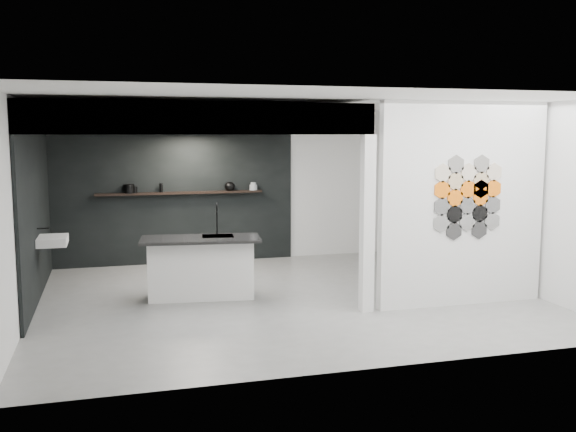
{
  "coord_description": "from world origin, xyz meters",
  "views": [
    {
      "loc": [
        -2.44,
        -8.77,
        2.35
      ],
      "look_at": [
        0.1,
        0.3,
        1.15
      ],
      "focal_mm": 40.0,
      "sensor_mm": 36.0,
      "label": 1
    }
  ],
  "objects_px": {
    "glass_bowl": "(253,187)",
    "glass_vase": "(253,186)",
    "partition_panel": "(463,204)",
    "stockpot": "(129,189)",
    "bottle_dark": "(161,188)",
    "wall_basin": "(53,241)",
    "utensil_cup": "(135,190)",
    "kettle": "(230,186)",
    "kitchen_island": "(201,267)"
  },
  "relations": [
    {
      "from": "kitchen_island",
      "to": "glass_bowl",
      "type": "xyz_separation_m",
      "value": [
        1.35,
        2.55,
        0.91
      ]
    },
    {
      "from": "stockpot",
      "to": "bottle_dark",
      "type": "bearing_deg",
      "value": 0.0
    },
    {
      "from": "kitchen_island",
      "to": "kettle",
      "type": "relative_size",
      "value": 9.08
    },
    {
      "from": "glass_bowl",
      "to": "bottle_dark",
      "type": "bearing_deg",
      "value": 180.0
    },
    {
      "from": "glass_bowl",
      "to": "partition_panel",
      "type": "bearing_deg",
      "value": -61.77
    },
    {
      "from": "glass_bowl",
      "to": "glass_vase",
      "type": "bearing_deg",
      "value": 0.0
    },
    {
      "from": "kettle",
      "to": "utensil_cup",
      "type": "relative_size",
      "value": 1.71
    },
    {
      "from": "kitchen_island",
      "to": "partition_panel",
      "type": "bearing_deg",
      "value": -13.56
    },
    {
      "from": "wall_basin",
      "to": "bottle_dark",
      "type": "distance_m",
      "value": 2.73
    },
    {
      "from": "partition_panel",
      "to": "kettle",
      "type": "bearing_deg",
      "value": 123.14
    },
    {
      "from": "partition_panel",
      "to": "stockpot",
      "type": "distance_m",
      "value": 5.8
    },
    {
      "from": "kitchen_island",
      "to": "stockpot",
      "type": "height_order",
      "value": "stockpot"
    },
    {
      "from": "kitchen_island",
      "to": "utensil_cup",
      "type": "bearing_deg",
      "value": 114.83
    },
    {
      "from": "stockpot",
      "to": "wall_basin",
      "type": "bearing_deg",
      "value": -118.87
    },
    {
      "from": "kettle",
      "to": "glass_bowl",
      "type": "xyz_separation_m",
      "value": [
        0.45,
        0.0,
        -0.03
      ]
    },
    {
      "from": "partition_panel",
      "to": "kitchen_island",
      "type": "relative_size",
      "value": 1.59
    },
    {
      "from": "glass_bowl",
      "to": "utensil_cup",
      "type": "distance_m",
      "value": 2.15
    },
    {
      "from": "kettle",
      "to": "bottle_dark",
      "type": "distance_m",
      "value": 1.24
    },
    {
      "from": "partition_panel",
      "to": "wall_basin",
      "type": "xyz_separation_m",
      "value": [
        -5.46,
        1.8,
        -0.55
      ]
    },
    {
      "from": "glass_vase",
      "to": "utensil_cup",
      "type": "relative_size",
      "value": 1.28
    },
    {
      "from": "utensil_cup",
      "to": "kitchen_island",
      "type": "bearing_deg",
      "value": -72.55
    },
    {
      "from": "kitchen_island",
      "to": "bottle_dark",
      "type": "bearing_deg",
      "value": 105.02
    },
    {
      "from": "kitchen_island",
      "to": "kettle",
      "type": "height_order",
      "value": "kettle"
    },
    {
      "from": "glass_bowl",
      "to": "stockpot",
      "type": "bearing_deg",
      "value": 180.0
    },
    {
      "from": "glass_vase",
      "to": "glass_bowl",
      "type": "bearing_deg",
      "value": 0.0
    },
    {
      "from": "partition_panel",
      "to": "wall_basin",
      "type": "distance_m",
      "value": 5.78
    },
    {
      "from": "partition_panel",
      "to": "utensil_cup",
      "type": "bearing_deg",
      "value": 137.57
    },
    {
      "from": "partition_panel",
      "to": "bottle_dark",
      "type": "relative_size",
      "value": 17.24
    },
    {
      "from": "glass_bowl",
      "to": "bottle_dark",
      "type": "xyz_separation_m",
      "value": [
        -1.69,
        0.0,
        0.03
      ]
    },
    {
      "from": "glass_bowl",
      "to": "utensil_cup",
      "type": "height_order",
      "value": "utensil_cup"
    },
    {
      "from": "wall_basin",
      "to": "glass_bowl",
      "type": "distance_m",
      "value": 4.0
    },
    {
      "from": "partition_panel",
      "to": "utensil_cup",
      "type": "xyz_separation_m",
      "value": [
        -4.23,
        3.87,
        -0.02
      ]
    },
    {
      "from": "partition_panel",
      "to": "wall_basin",
      "type": "bearing_deg",
      "value": 161.77
    },
    {
      "from": "kettle",
      "to": "glass_vase",
      "type": "height_order",
      "value": "kettle"
    },
    {
      "from": "partition_panel",
      "to": "bottle_dark",
      "type": "xyz_separation_m",
      "value": [
        -3.77,
        3.87,
        0.0
      ]
    },
    {
      "from": "kettle",
      "to": "bottle_dark",
      "type": "height_order",
      "value": "kettle"
    },
    {
      "from": "wall_basin",
      "to": "glass_vase",
      "type": "xyz_separation_m",
      "value": [
        3.39,
        2.07,
        0.54
      ]
    },
    {
      "from": "glass_vase",
      "to": "stockpot",
      "type": "bearing_deg",
      "value": 180.0
    },
    {
      "from": "wall_basin",
      "to": "utensil_cup",
      "type": "xyz_separation_m",
      "value": [
        1.24,
        2.07,
        0.53
      ]
    },
    {
      "from": "glass_vase",
      "to": "kitchen_island",
      "type": "bearing_deg",
      "value": -117.86
    },
    {
      "from": "glass_vase",
      "to": "bottle_dark",
      "type": "distance_m",
      "value": 1.69
    },
    {
      "from": "wall_basin",
      "to": "bottle_dark",
      "type": "relative_size",
      "value": 3.69
    },
    {
      "from": "stockpot",
      "to": "bottle_dark",
      "type": "distance_m",
      "value": 0.56
    },
    {
      "from": "partition_panel",
      "to": "bottle_dark",
      "type": "bearing_deg",
      "value": 134.27
    },
    {
      "from": "kettle",
      "to": "kitchen_island",
      "type": "bearing_deg",
      "value": -123.5
    },
    {
      "from": "wall_basin",
      "to": "kitchen_island",
      "type": "height_order",
      "value": "kitchen_island"
    },
    {
      "from": "glass_bowl",
      "to": "glass_vase",
      "type": "height_order",
      "value": "glass_vase"
    },
    {
      "from": "wall_basin",
      "to": "glass_vase",
      "type": "distance_m",
      "value": 4.01
    },
    {
      "from": "stockpot",
      "to": "glass_vase",
      "type": "bearing_deg",
      "value": 0.0
    },
    {
      "from": "partition_panel",
      "to": "wall_basin",
      "type": "height_order",
      "value": "partition_panel"
    }
  ]
}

